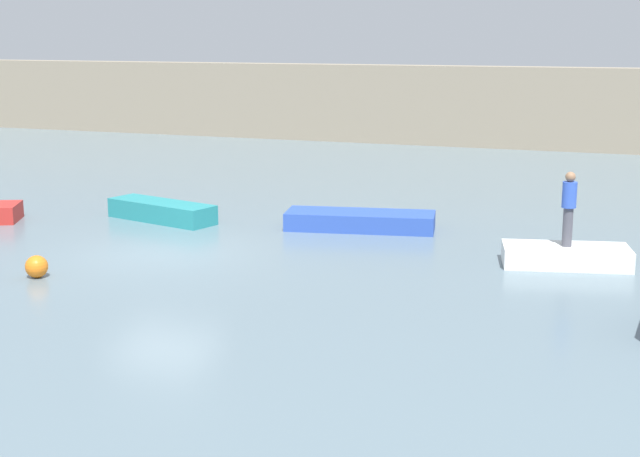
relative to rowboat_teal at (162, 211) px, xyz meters
name	(u,v)px	position (x,y,z in m)	size (l,w,h in m)	color
ground_plane	(161,254)	(1.96, -3.47, -0.27)	(120.00, 120.00, 0.00)	slate
embankment_wall	(410,105)	(1.96, 19.78, 1.55)	(80.00, 1.20, 3.64)	gray
rowboat_teal	(162,211)	(0.00, 0.00, 0.00)	(3.30, 0.99, 0.54)	teal
rowboat_blue	(360,221)	(5.55, 0.81, -0.03)	(3.94, 1.28, 0.47)	#2B4CAD
rowboat_white	(566,256)	(11.08, -1.29, -0.04)	(2.80, 1.21, 0.46)	white
person_blue_shirt	(569,205)	(11.08, -1.29, 1.13)	(0.32, 0.32, 1.69)	#4C4C56
mooring_buoy	(37,267)	(0.51, -6.23, -0.03)	(0.49, 0.49, 0.49)	orange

